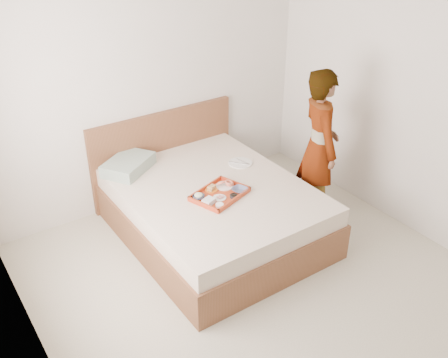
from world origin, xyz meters
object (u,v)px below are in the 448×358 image
tray (220,194)px  dinner_plate (240,163)px  person (319,147)px  bed (214,211)px

tray → dinner_plate: (0.52, 0.40, -0.02)m
dinner_plate → person: bearing=-44.4°
bed → person: person is taller
person → dinner_plate: bearing=68.3°
bed → tray: (-0.04, -0.16, 0.29)m
dinner_plate → person: (0.54, -0.53, 0.24)m
bed → tray: tray is taller
tray → bed: bearing=58.2°
bed → dinner_plate: bearing=26.5°
bed → person: size_ratio=1.28×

